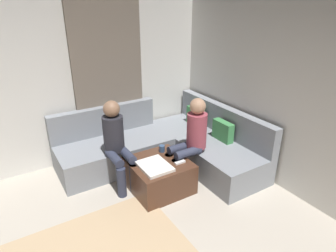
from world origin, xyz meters
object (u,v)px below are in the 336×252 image
Objects in this scene: ottoman at (159,175)px; coffee_mug at (162,149)px; person_on_couch_back at (191,137)px; game_remote at (180,162)px; sectional_couch at (166,146)px; person_on_couch_side at (117,141)px.

ottoman is 8.00× the size of coffee_mug.
coffee_mug is at bearing 56.45° from person_on_couch_back.
ottoman is 0.36m from game_remote.
sectional_couch is at bearing 5.59° from person_on_couch_back.
person_on_couch_back is 1.00× the size of person_on_couch_side.
person_on_couch_back is (0.00, 0.52, 0.45)m from ottoman.
ottoman is 0.38m from coffee_mug.
coffee_mug is 0.40m from game_remote.
game_remote is at bearing 50.71° from ottoman.
sectional_couch reaches higher than ottoman.
coffee_mug is 0.63× the size of game_remote.
person_on_couch_side reaches higher than sectional_couch.
sectional_couch is at bearing 140.48° from coffee_mug.
ottoman is 0.63× the size of person_on_couch_back.
sectional_couch is 17.00× the size of game_remote.
game_remote is (0.18, 0.22, 0.22)m from ottoman.
sectional_couch is at bearing 161.99° from game_remote.
sectional_couch is 0.48m from coffee_mug.
game_remote is (0.74, -0.24, 0.15)m from sectional_couch.
sectional_couch is 2.12× the size of person_on_couch_back.
game_remote is 0.89m from person_on_couch_side.
person_on_couch_side is (-0.59, -0.63, 0.23)m from game_remote.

